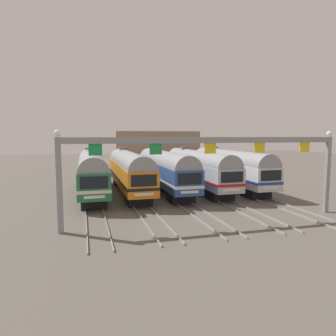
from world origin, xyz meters
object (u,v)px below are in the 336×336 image
object	(u,v)px
commuter_train_silver	(229,167)
catenary_gantry	(210,153)
commuter_train_blue	(164,169)
commuter_train_stainless	(198,168)
commuter_train_green	(91,171)
commuter_train_orange	(129,170)

from	to	relation	value
commuter_train_silver	catenary_gantry	distance (m)	16.12
commuter_train_blue	commuter_train_stainless	world-z (taller)	same
commuter_train_green	commuter_train_orange	xyz separation A→B (m)	(4.22, 0.00, 0.00)
commuter_train_orange	catenary_gantry	size ratio (longest dim) A/B	0.82
commuter_train_green	commuter_train_orange	distance (m)	4.22
commuter_train_blue	catenary_gantry	size ratio (longest dim) A/B	0.82
commuter_train_orange	commuter_train_stainless	size ratio (longest dim) A/B	1.00
commuter_train_stainless	commuter_train_orange	bearing A→B (deg)	180.00
commuter_train_blue	catenary_gantry	distance (m)	13.74
catenary_gantry	commuter_train_green	bearing A→B (deg)	122.00
commuter_train_orange	commuter_train_stainless	xyz separation A→B (m)	(8.44, 0.00, 0.00)
commuter_train_orange	commuter_train_silver	world-z (taller)	same
commuter_train_silver	catenary_gantry	bearing A→B (deg)	-122.00
commuter_train_stainless	commuter_train_silver	xyz separation A→B (m)	(4.22, 0.00, 0.00)
catenary_gantry	commuter_train_stainless	bearing A→B (deg)	72.65
commuter_train_silver	commuter_train_green	bearing A→B (deg)	180.00
commuter_train_blue	commuter_train_stainless	bearing A→B (deg)	0.00
commuter_train_silver	commuter_train_stainless	bearing A→B (deg)	180.00
commuter_train_green	catenary_gantry	distance (m)	16.12
commuter_train_silver	catenary_gantry	world-z (taller)	catenary_gantry
commuter_train_blue	commuter_train_orange	bearing A→B (deg)	180.00
commuter_train_stainless	catenary_gantry	world-z (taller)	catenary_gantry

